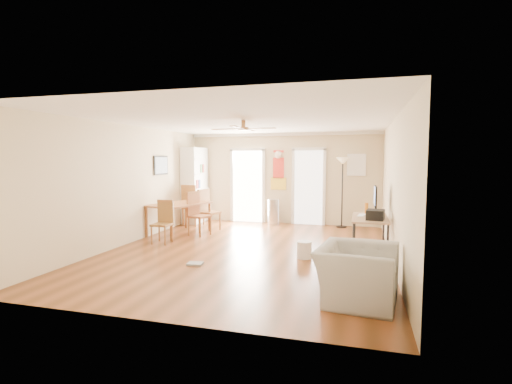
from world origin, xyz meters
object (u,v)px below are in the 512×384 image
(printer, at_px, (375,215))
(armchair, at_px, (357,274))
(wastebasket_b, at_px, (368,266))
(dining_chair_right_b, at_px, (200,214))
(dining_table, at_px, (179,219))
(bookshelf, at_px, (195,185))
(dining_chair_right_a, at_px, (210,210))
(dining_chair_near, at_px, (162,222))
(wastebasket_a, at_px, (304,250))
(dining_chair_far, at_px, (193,205))
(computer_desk, at_px, (370,235))
(trash_can, at_px, (274,212))
(torchiere_lamp, at_px, (342,193))

(printer, height_order, armchair, printer)
(wastebasket_b, xyz_separation_m, armchair, (-0.16, -1.14, 0.20))
(dining_chair_right_b, bearing_deg, dining_table, 106.81)
(bookshelf, height_order, dining_chair_right_b, bookshelf)
(dining_chair_right_a, bearing_deg, wastebasket_b, -110.05)
(bookshelf, distance_m, wastebasket_b, 6.34)
(dining_chair_near, distance_m, wastebasket_b, 4.53)
(printer, bearing_deg, wastebasket_b, -88.67)
(dining_chair_right_b, bearing_deg, wastebasket_a, -99.63)
(dining_chair_far, bearing_deg, bookshelf, -60.85)
(dining_chair_near, bearing_deg, printer, -0.15)
(dining_chair_far, bearing_deg, computer_desk, 166.57)
(bookshelf, distance_m, dining_chair_right_b, 2.03)
(bookshelf, bearing_deg, dining_chair_right_a, -38.65)
(dining_chair_far, relative_size, wastebasket_b, 3.46)
(armchair, bearing_deg, dining_chair_right_a, 50.47)
(dining_chair_right_b, distance_m, wastebasket_a, 3.17)
(trash_can, bearing_deg, dining_chair_far, -160.64)
(dining_chair_right_a, height_order, torchiere_lamp, torchiere_lamp)
(bookshelf, xyz_separation_m, printer, (4.96, -2.79, -0.28))
(wastebasket_a, distance_m, armchair, 2.19)
(dining_chair_right_a, distance_m, wastebasket_a, 3.52)
(bookshelf, bearing_deg, dining_chair_far, -59.14)
(dining_chair_far, bearing_deg, wastebasket_b, 152.37)
(wastebasket_b, bearing_deg, dining_chair_far, 142.82)
(bookshelf, height_order, printer, bookshelf)
(dining_table, xyz_separation_m, printer, (4.60, -1.07, 0.43))
(dining_chair_right_a, bearing_deg, armchair, -120.54)
(wastebasket_a, xyz_separation_m, wastebasket_b, (1.13, -0.81, 0.01))
(dining_chair_far, distance_m, torchiere_lamp, 4.12)
(dining_table, height_order, dining_chair_right_a, dining_chair_right_a)
(wastebasket_b, bearing_deg, torchiere_lamp, 98.10)
(dining_chair_near, height_order, trash_can, dining_chair_near)
(dining_chair_right_a, xyz_separation_m, armchair, (3.75, -4.08, -0.17))
(dining_table, xyz_separation_m, armchair, (4.30, -3.45, -0.02))
(trash_can, height_order, computer_desk, computer_desk)
(dining_table, height_order, wastebasket_a, dining_table)
(trash_can, xyz_separation_m, armchair, (2.35, -5.42, 0.00))
(dining_table, height_order, printer, printer)
(dining_table, height_order, computer_desk, dining_table)
(dining_chair_near, bearing_deg, bookshelf, 99.71)
(dining_chair_far, xyz_separation_m, computer_desk, (4.70, -1.99, -0.21))
(dining_chair_far, height_order, computer_desk, dining_chair_far)
(torchiere_lamp, relative_size, wastebasket_a, 5.95)
(bookshelf, bearing_deg, trash_can, 17.57)
(printer, relative_size, armchair, 0.33)
(bookshelf, distance_m, dining_table, 1.89)
(dining_chair_near, bearing_deg, dining_chair_far, 97.46)
(wastebasket_a, height_order, wastebasket_b, wastebasket_b)
(dining_table, bearing_deg, dining_chair_far, 98.63)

